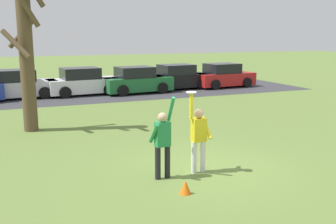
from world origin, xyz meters
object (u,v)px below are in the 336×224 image
(frisbee_disc, at_px, (191,92))
(parked_car_green, at_px, (137,81))
(parked_car_black, at_px, (178,78))
(parked_car_red, at_px, (223,76))
(person_catcher, at_px, (199,135))
(parked_car_white, at_px, (82,82))
(bare_tree_tall, at_px, (26,49))
(field_cone_orange, at_px, (185,187))
(person_defender, at_px, (163,140))
(parked_car_silver, at_px, (17,85))

(frisbee_disc, distance_m, parked_car_green, 14.45)
(parked_car_black, xyz_separation_m, parked_car_red, (3.21, -0.32, 0.00))
(person_catcher, height_order, frisbee_disc, frisbee_disc)
(parked_car_white, bearing_deg, bare_tree_tall, -117.39)
(bare_tree_tall, distance_m, field_cone_orange, 8.48)
(person_catcher, bearing_deg, parked_car_white, -92.28)
(frisbee_disc, xyz_separation_m, bare_tree_tall, (-3.43, 6.37, 0.87))
(person_defender, height_order, parked_car_red, person_defender)
(frisbee_disc, height_order, parked_car_white, frisbee_disc)
(person_defender, relative_size, field_cone_orange, 6.37)
(parked_car_silver, xyz_separation_m, field_cone_orange, (2.92, -15.78, -0.57))
(frisbee_disc, distance_m, bare_tree_tall, 7.29)
(parked_car_green, bearing_deg, parked_car_black, 8.33)
(person_catcher, distance_m, field_cone_orange, 1.68)
(person_defender, xyz_separation_m, field_cone_orange, (0.11, -1.10, -0.82))
(person_catcher, relative_size, person_defender, 1.02)
(parked_car_green, bearing_deg, person_catcher, -106.50)
(frisbee_disc, xyz_separation_m, parked_car_white, (0.00, 14.57, -1.37))
(parked_car_red, bearing_deg, field_cone_orange, -127.65)
(bare_tree_tall, bearing_deg, frisbee_disc, -61.71)
(frisbee_disc, bearing_deg, parked_car_red, 56.84)
(parked_car_silver, bearing_deg, parked_car_black, -4.11)
(person_defender, xyz_separation_m, parked_car_black, (6.99, 14.78, -0.25))
(parked_car_black, distance_m, bare_tree_tall, 12.95)
(parked_car_silver, bearing_deg, field_cone_orange, -84.20)
(person_defender, relative_size, parked_car_white, 0.48)
(parked_car_black, height_order, field_cone_orange, parked_car_black)
(parked_car_silver, bearing_deg, bare_tree_tall, -93.55)
(parked_car_red, bearing_deg, parked_car_white, 174.37)
(parked_car_green, xyz_separation_m, parked_car_black, (3.04, 0.70, 0.00))
(frisbee_disc, xyz_separation_m, parked_car_green, (3.16, 14.03, -1.37))
(person_defender, relative_size, parked_car_green, 0.48)
(parked_car_white, xyz_separation_m, parked_car_green, (3.16, -0.54, 0.00))
(field_cone_orange, bearing_deg, parked_car_silver, 100.47)
(field_cone_orange, bearing_deg, parked_car_green, 75.81)
(parked_car_silver, relative_size, parked_car_green, 1.00)
(parked_car_red, relative_size, bare_tree_tall, 0.70)
(parked_car_black, xyz_separation_m, bare_tree_tall, (-9.63, -8.36, 2.24))
(field_cone_orange, bearing_deg, frisbee_disc, 59.37)
(person_defender, bearing_deg, field_cone_orange, -87.65)
(frisbee_disc, xyz_separation_m, parked_car_silver, (-3.59, 14.64, -1.37))
(person_catcher, xyz_separation_m, parked_car_silver, (-3.82, 14.63, -0.25))
(parked_car_silver, bearing_deg, parked_car_green, -9.81)
(person_catcher, height_order, parked_car_black, person_catcher)
(person_catcher, height_order, person_defender, person_catcher)
(person_catcher, bearing_deg, parked_car_red, -125.70)
(parked_car_red, distance_m, bare_tree_tall, 15.32)
(parked_car_red, bearing_deg, parked_car_green, 178.83)
(person_defender, xyz_separation_m, frisbee_disc, (0.78, 0.04, 1.11))
(parked_car_green, relative_size, field_cone_orange, 13.23)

